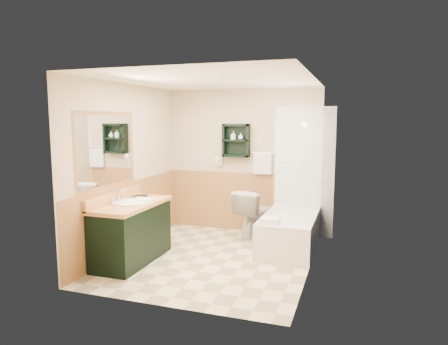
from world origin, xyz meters
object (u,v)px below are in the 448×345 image
wall_shelf (236,140)px  vanity (132,232)px  vanity_book (133,189)px  soap_bottle_b (241,137)px  bathtub (290,231)px  soap_bottle_a (233,138)px  hair_dryer (220,161)px  toilet (255,214)px

wall_shelf → vanity: wall_shelf is taller
vanity_book → soap_bottle_b: size_ratio=2.21×
bathtub → soap_bottle_a: bearing=150.1°
hair_dryer → bathtub: bearing=-25.9°
vanity → toilet: size_ratio=1.60×
wall_shelf → vanity: (-0.89, -1.85, -1.15)m
hair_dryer → soap_bottle_a: bearing=-6.7°
hair_dryer → toilet: (0.70, -0.27, -0.81)m
wall_shelf → vanity: size_ratio=0.44×
vanity → wall_shelf: bearing=64.1°
wall_shelf → soap_bottle_a: size_ratio=3.97×
bathtub → soap_bottle_b: (-0.94, 0.61, 1.36)m
toilet → soap_bottle_b: (-0.32, 0.24, 1.22)m
vanity → toilet: vanity is taller
hair_dryer → toilet: size_ratio=0.30×
hair_dryer → soap_bottle_a: (0.26, -0.03, 0.40)m
vanity → bathtub: bearing=32.6°
bathtub → wall_shelf: bearing=148.9°
wall_shelf → bathtub: 1.77m
wall_shelf → bathtub: bearing=-31.1°
wall_shelf → soap_bottle_b: bearing=-3.4°
wall_shelf → hair_dryer: (-0.30, 0.02, -0.35)m
soap_bottle_a → wall_shelf: bearing=6.5°
hair_dryer → vanity: size_ratio=0.19×
hair_dryer → soap_bottle_a: 0.47m
vanity → hair_dryer: bearing=72.4°
vanity → vanity_book: vanity_book is taller
bathtub → toilet: size_ratio=1.90×
wall_shelf → soap_bottle_b: 0.10m
hair_dryer → bathtub: 1.75m
vanity_book → soap_bottle_b: 2.01m
soap_bottle_a → soap_bottle_b: (0.13, 0.00, 0.01)m
vanity_book → soap_bottle_b: (1.14, 1.50, 0.69)m
wall_shelf → toilet: (0.40, -0.24, -1.16)m
soap_bottle_a → bathtub: bearing=-29.9°
bathtub → soap_bottle_b: size_ratio=13.84×
soap_bottle_b → bathtub: bearing=-33.1°
soap_bottle_a → toilet: bearing=-28.0°
bathtub → toilet: toilet is taller
toilet → soap_bottle_b: 1.28m
soap_bottle_a → soap_bottle_b: 0.13m
hair_dryer → vanity_book: size_ratio=1.00×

